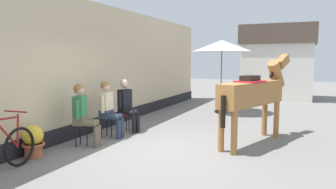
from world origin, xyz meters
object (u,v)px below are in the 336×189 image
at_px(saddled_horse_center, 255,93).
at_px(flower_planter_near, 33,141).
at_px(seated_visitor_near, 83,112).
at_px(seated_visitor_far, 127,102).
at_px(seated_visitor_middle, 108,106).
at_px(cafe_parasol, 222,46).

distance_m(saddled_horse_center, flower_planter_near, 4.82).
relative_size(seated_visitor_near, flower_planter_near, 2.17).
relative_size(seated_visitor_far, saddled_horse_center, 0.48).
relative_size(seated_visitor_far, flower_planter_near, 2.17).
bearing_deg(flower_planter_near, saddled_horse_center, 36.87).
bearing_deg(seated_visitor_middle, cafe_parasol, 70.96).
bearing_deg(flower_planter_near, seated_visitor_far, 79.10).
relative_size(seated_visitor_near, seated_visitor_far, 1.00).
xyz_separation_m(seated_visitor_middle, cafe_parasol, (1.62, 4.69, 1.59)).
bearing_deg(seated_visitor_middle, flower_planter_near, -102.95).
bearing_deg(saddled_horse_center, cafe_parasol, 114.60).
xyz_separation_m(seated_visitor_near, flower_planter_near, (-0.39, -1.05, -0.44)).
height_order(seated_visitor_near, flower_planter_near, seated_visitor_near).
xyz_separation_m(saddled_horse_center, cafe_parasol, (-1.73, 3.78, 1.20)).
bearing_deg(saddled_horse_center, seated_visitor_far, -177.09).
height_order(seated_visitor_far, cafe_parasol, cafe_parasol).
bearing_deg(seated_visitor_far, saddled_horse_center, 2.91).
xyz_separation_m(seated_visitor_far, saddled_horse_center, (3.28, 0.17, 0.38)).
xyz_separation_m(seated_visitor_middle, saddled_horse_center, (3.35, 0.91, 0.38)).
height_order(seated_visitor_middle, seated_visitor_far, same).
height_order(seated_visitor_middle, saddled_horse_center, saddled_horse_center).
bearing_deg(saddled_horse_center, flower_planter_near, -143.13).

